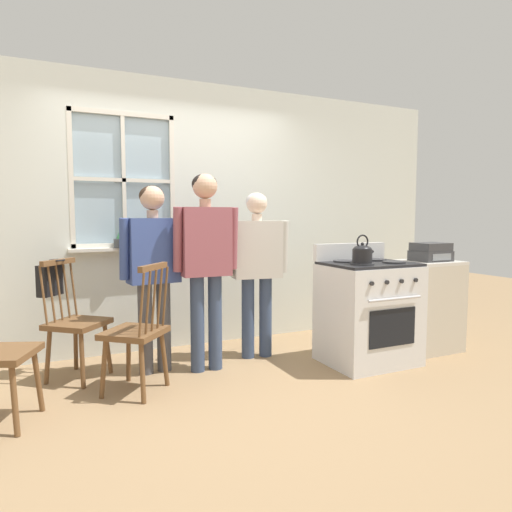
{
  "coord_description": "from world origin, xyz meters",
  "views": [
    {
      "loc": [
        -1.22,
        -3.16,
        1.34
      ],
      "look_at": [
        0.44,
        0.39,
        1.0
      ],
      "focal_mm": 32.0,
      "sensor_mm": 36.0,
      "label": 1
    }
  ],
  "objects_px": {
    "chair_by_window": "(75,324)",
    "chair_center_cluster": "(137,333)",
    "potted_plant": "(122,241)",
    "stove": "(368,312)",
    "person_teen_center": "(206,251)",
    "stereo": "(431,252)",
    "side_counter": "(427,305)",
    "person_adult_right": "(257,258)",
    "person_elderly_left": "(153,260)",
    "handbag": "(50,279)",
    "kettle": "(363,253)"
  },
  "relations": [
    {
      "from": "person_teen_center",
      "to": "side_counter",
      "type": "relative_size",
      "value": 1.89
    },
    {
      "from": "person_teen_center",
      "to": "stereo",
      "type": "distance_m",
      "value": 2.25
    },
    {
      "from": "chair_by_window",
      "to": "chair_center_cluster",
      "type": "distance_m",
      "value": 0.66
    },
    {
      "from": "person_teen_center",
      "to": "person_adult_right",
      "type": "relative_size",
      "value": 1.09
    },
    {
      "from": "person_elderly_left",
      "to": "stove",
      "type": "height_order",
      "value": "person_elderly_left"
    },
    {
      "from": "chair_center_cluster",
      "to": "handbag",
      "type": "distance_m",
      "value": 0.96
    },
    {
      "from": "chair_center_cluster",
      "to": "kettle",
      "type": "distance_m",
      "value": 1.98
    },
    {
      "from": "chair_center_cluster",
      "to": "potted_plant",
      "type": "xyz_separation_m",
      "value": [
        0.06,
        1.02,
        0.65
      ]
    },
    {
      "from": "chair_center_cluster",
      "to": "potted_plant",
      "type": "bearing_deg",
      "value": -142.82
    },
    {
      "from": "person_adult_right",
      "to": "person_elderly_left",
      "type": "bearing_deg",
      "value": -170.89
    },
    {
      "from": "chair_center_cluster",
      "to": "kettle",
      "type": "relative_size",
      "value": 4.01
    },
    {
      "from": "person_adult_right",
      "to": "stove",
      "type": "distance_m",
      "value": 1.14
    },
    {
      "from": "person_teen_center",
      "to": "side_counter",
      "type": "distance_m",
      "value": 2.32
    },
    {
      "from": "kettle",
      "to": "side_counter",
      "type": "distance_m",
      "value": 1.16
    },
    {
      "from": "person_teen_center",
      "to": "person_elderly_left",
      "type": "bearing_deg",
      "value": 162.89
    },
    {
      "from": "potted_plant",
      "to": "side_counter",
      "type": "distance_m",
      "value": 3.08
    },
    {
      "from": "stereo",
      "to": "potted_plant",
      "type": "bearing_deg",
      "value": 158.1
    },
    {
      "from": "stove",
      "to": "stereo",
      "type": "distance_m",
      "value": 0.96
    },
    {
      "from": "person_teen_center",
      "to": "stove",
      "type": "height_order",
      "value": "person_teen_center"
    },
    {
      "from": "chair_center_cluster",
      "to": "potted_plant",
      "type": "relative_size",
      "value": 4.55
    },
    {
      "from": "person_teen_center",
      "to": "stereo",
      "type": "xyz_separation_m",
      "value": [
        2.22,
        -0.37,
        -0.06
      ]
    },
    {
      "from": "chair_center_cluster",
      "to": "stereo",
      "type": "distance_m",
      "value": 2.91
    },
    {
      "from": "chair_center_cluster",
      "to": "person_elderly_left",
      "type": "relative_size",
      "value": 0.62
    },
    {
      "from": "chair_by_window",
      "to": "person_teen_center",
      "type": "distance_m",
      "value": 1.22
    },
    {
      "from": "potted_plant",
      "to": "stereo",
      "type": "height_order",
      "value": "potted_plant"
    },
    {
      "from": "person_adult_right",
      "to": "stove",
      "type": "relative_size",
      "value": 1.44
    },
    {
      "from": "person_elderly_left",
      "to": "person_adult_right",
      "type": "distance_m",
      "value": 0.98
    },
    {
      "from": "person_elderly_left",
      "to": "handbag",
      "type": "bearing_deg",
      "value": 155.59
    },
    {
      "from": "person_teen_center",
      "to": "kettle",
      "type": "bearing_deg",
      "value": -22.8
    },
    {
      "from": "chair_by_window",
      "to": "chair_center_cluster",
      "type": "bearing_deg",
      "value": -101.19
    },
    {
      "from": "person_adult_right",
      "to": "side_counter",
      "type": "distance_m",
      "value": 1.81
    },
    {
      "from": "person_elderly_left",
      "to": "handbag",
      "type": "relative_size",
      "value": 5.2
    },
    {
      "from": "chair_by_window",
      "to": "side_counter",
      "type": "height_order",
      "value": "chair_by_window"
    },
    {
      "from": "chair_center_cluster",
      "to": "side_counter",
      "type": "relative_size",
      "value": 1.1
    },
    {
      "from": "stove",
      "to": "potted_plant",
      "type": "relative_size",
      "value": 4.98
    },
    {
      "from": "stove",
      "to": "chair_center_cluster",
      "type": "bearing_deg",
      "value": 175.34
    },
    {
      "from": "chair_by_window",
      "to": "handbag",
      "type": "distance_m",
      "value": 0.43
    },
    {
      "from": "potted_plant",
      "to": "side_counter",
      "type": "height_order",
      "value": "potted_plant"
    },
    {
      "from": "person_adult_right",
      "to": "chair_center_cluster",
      "type": "bearing_deg",
      "value": -152.72
    },
    {
      "from": "chair_by_window",
      "to": "potted_plant",
      "type": "bearing_deg",
      "value": -2.21
    },
    {
      "from": "person_elderly_left",
      "to": "side_counter",
      "type": "height_order",
      "value": "person_elderly_left"
    },
    {
      "from": "handbag",
      "to": "side_counter",
      "type": "relative_size",
      "value": 0.34
    },
    {
      "from": "person_teen_center",
      "to": "person_adult_right",
      "type": "xyz_separation_m",
      "value": [
        0.56,
        0.16,
        -0.1
      ]
    },
    {
      "from": "stove",
      "to": "stereo",
      "type": "bearing_deg",
      "value": 4.12
    },
    {
      "from": "chair_center_cluster",
      "to": "person_teen_center",
      "type": "height_order",
      "value": "person_teen_center"
    },
    {
      "from": "potted_plant",
      "to": "side_counter",
      "type": "relative_size",
      "value": 0.24
    },
    {
      "from": "person_elderly_left",
      "to": "person_teen_center",
      "type": "height_order",
      "value": "person_teen_center"
    },
    {
      "from": "handbag",
      "to": "stereo",
      "type": "height_order",
      "value": "stereo"
    },
    {
      "from": "chair_center_cluster",
      "to": "person_elderly_left",
      "type": "height_order",
      "value": "person_elderly_left"
    },
    {
      "from": "chair_by_window",
      "to": "person_teen_center",
      "type": "relative_size",
      "value": 0.58
    }
  ]
}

